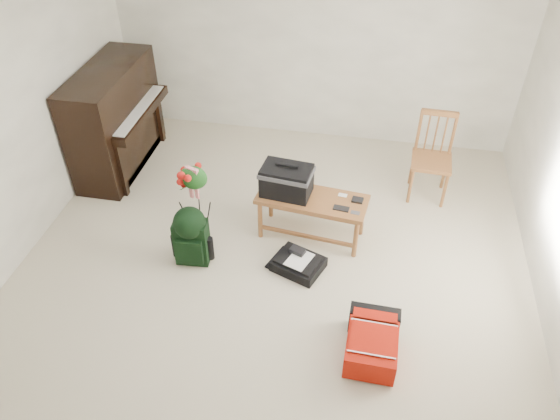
% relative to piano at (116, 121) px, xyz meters
% --- Properties ---
extents(floor, '(5.00, 5.50, 0.01)m').
position_rel_piano_xyz_m(floor, '(2.19, -1.60, -0.60)').
color(floor, beige).
rests_on(floor, ground).
extents(ceiling, '(5.00, 5.50, 0.01)m').
position_rel_piano_xyz_m(ceiling, '(2.19, -1.60, 1.90)').
color(ceiling, white).
rests_on(ceiling, wall_back).
extents(wall_back, '(5.00, 0.04, 2.50)m').
position_rel_piano_xyz_m(wall_back, '(2.19, 1.15, 0.65)').
color(wall_back, white).
rests_on(wall_back, floor).
extents(piano, '(0.71, 1.50, 1.25)m').
position_rel_piano_xyz_m(piano, '(0.00, 0.00, 0.00)').
color(piano, black).
rests_on(piano, floor).
extents(bench, '(1.16, 0.57, 0.86)m').
position_rel_piano_xyz_m(bench, '(2.30, -0.90, 0.01)').
color(bench, brown).
rests_on(bench, floor).
extents(dining_chair, '(0.45, 0.45, 1.00)m').
position_rel_piano_xyz_m(dining_chair, '(3.68, 0.08, -0.11)').
color(dining_chair, brown).
rests_on(dining_chair, floor).
extents(red_suitcase, '(0.44, 0.63, 0.27)m').
position_rel_piano_xyz_m(red_suitcase, '(3.20, -2.24, -0.46)').
color(red_suitcase, red).
rests_on(red_suitcase, floor).
extents(black_duffel, '(0.56, 0.51, 0.19)m').
position_rel_piano_xyz_m(black_duffel, '(2.44, -1.41, -0.53)').
color(black_duffel, black).
rests_on(black_duffel, floor).
extents(green_backpack, '(0.34, 0.32, 0.65)m').
position_rel_piano_xyz_m(green_backpack, '(1.38, -1.49, -0.24)').
color(green_backpack, black).
rests_on(green_backpack, floor).
extents(flower_stand, '(0.43, 0.43, 1.07)m').
position_rel_piano_xyz_m(flower_stand, '(1.43, -1.34, -0.08)').
color(flower_stand, black).
rests_on(flower_stand, floor).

